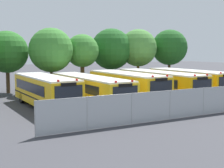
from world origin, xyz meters
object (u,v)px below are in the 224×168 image
at_px(school_bus_3, 159,83).
at_px(tree_2, 51,50).
at_px(school_bus_4, 188,81).
at_px(tree_4, 111,48).
at_px(school_bus_1, 89,89).
at_px(tree_5, 138,48).
at_px(school_bus_0, 45,90).
at_px(tree_1, 6,52).
at_px(tree_6, 170,47).
at_px(traffic_cone, 180,111).
at_px(school_bus_2, 127,85).
at_px(tree_3, 83,51).

bearing_deg(school_bus_3, tree_2, -44.85).
bearing_deg(school_bus_4, tree_4, -71.18).
distance_m(school_bus_1, school_bus_4, 11.01).
distance_m(school_bus_3, tree_5, 10.26).
xyz_separation_m(school_bus_0, tree_1, (-0.96, 10.39, 2.94)).
height_order(school_bus_1, school_bus_4, school_bus_4).
distance_m(school_bus_3, tree_1, 16.31).
relative_size(school_bus_0, tree_5, 1.39).
bearing_deg(tree_1, tree_6, -4.83).
xyz_separation_m(school_bus_0, school_bus_1, (3.69, -0.27, -0.07)).
bearing_deg(school_bus_3, school_bus_4, 178.31).
distance_m(tree_2, tree_4, 8.39).
xyz_separation_m(school_bus_0, tree_5, (14.70, 8.90, 3.43)).
relative_size(school_bus_0, tree_6, 1.37).
relative_size(school_bus_1, school_bus_3, 1.01).
bearing_deg(school_bus_1, traffic_cone, 117.52).
distance_m(school_bus_4, tree_1, 19.14).
bearing_deg(tree_4, school_bus_3, -90.91).
distance_m(tree_2, traffic_cone, 16.53).
relative_size(school_bus_1, tree_1, 1.78).
relative_size(school_bus_2, tree_1, 1.54).
relative_size(school_bus_4, tree_1, 1.54).
distance_m(school_bus_1, school_bus_2, 3.62).
bearing_deg(school_bus_4, tree_3, -46.77).
xyz_separation_m(tree_5, traffic_cone, (-7.16, -16.22, -4.57)).
distance_m(tree_5, traffic_cone, 18.31).
distance_m(school_bus_3, traffic_cone, 8.16).
relative_size(tree_2, tree_4, 0.96).
bearing_deg(tree_2, traffic_cone, -73.91).
bearing_deg(tree_5, tree_1, 174.58).
bearing_deg(school_bus_2, tree_3, -87.19).
relative_size(tree_3, tree_5, 0.88).
xyz_separation_m(school_bus_4, tree_5, (-0.00, 9.13, 3.40)).
height_order(school_bus_0, school_bus_2, school_bus_2).
distance_m(school_bus_1, tree_1, 12.01).
bearing_deg(tree_3, tree_6, 2.12).
bearing_deg(traffic_cone, school_bus_0, 135.85).
distance_m(school_bus_2, tree_6, 15.65).
height_order(school_bus_2, tree_2, tree_2).
bearing_deg(school_bus_0, traffic_cone, 134.35).
bearing_deg(school_bus_0, tree_5, -150.30).
bearing_deg(school_bus_4, traffic_cone, 44.85).
height_order(school_bus_2, tree_3, tree_3).
height_order(school_bus_3, school_bus_4, school_bus_4).
height_order(tree_5, tree_6, tree_6).
distance_m(tree_3, tree_6, 12.75).
bearing_deg(school_bus_1, tree_2, -87.14).
relative_size(school_bus_2, traffic_cone, 20.89).
xyz_separation_m(tree_3, tree_6, (12.73, 0.47, 0.56)).
height_order(tree_3, tree_6, tree_6).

